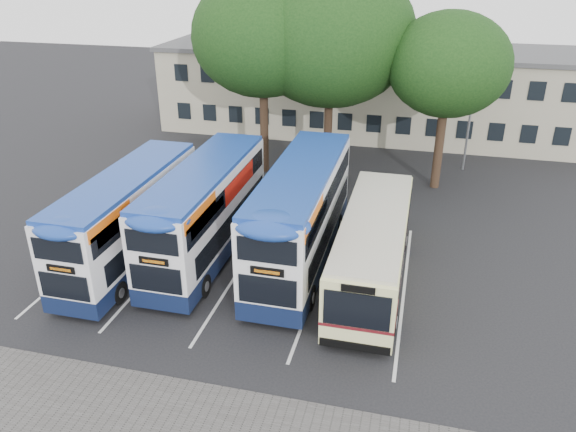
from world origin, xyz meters
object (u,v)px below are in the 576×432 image
(tree_mid, at_px, (331,35))
(bus_dd_right, at_px, (301,211))
(tree_right, at_px, (449,65))
(bus_dd_left, at_px, (129,215))
(lamp_post, at_px, (474,89))
(bus_dd_mid, at_px, (206,207))
(bus_single, at_px, (373,244))
(tree_left, at_px, (263,36))

(tree_mid, distance_m, bus_dd_right, 12.90)
(tree_right, distance_m, bus_dd_left, 18.20)
(tree_mid, height_order, bus_dd_left, tree_mid)
(tree_mid, bearing_deg, lamp_post, 14.19)
(tree_right, bearing_deg, bus_dd_mid, -132.77)
(tree_mid, bearing_deg, bus_dd_mid, -105.30)
(tree_right, distance_m, bus_dd_mid, 15.23)
(bus_dd_right, bearing_deg, bus_single, -14.50)
(lamp_post, height_order, tree_mid, tree_mid)
(bus_dd_right, bearing_deg, tree_left, 114.06)
(bus_single, bearing_deg, lamp_post, 73.95)
(tree_left, distance_m, bus_dd_right, 12.77)
(bus_dd_left, distance_m, bus_single, 10.45)
(tree_mid, distance_m, bus_dd_mid, 13.63)
(lamp_post, relative_size, bus_single, 0.90)
(tree_right, relative_size, bus_dd_left, 1.01)
(lamp_post, bearing_deg, tree_mid, -165.81)
(tree_mid, height_order, tree_right, tree_mid)
(tree_mid, bearing_deg, bus_dd_right, -85.32)
(bus_single, bearing_deg, tree_left, 124.89)
(lamp_post, bearing_deg, bus_dd_mid, -129.56)
(bus_dd_mid, relative_size, bus_single, 1.00)
(tree_left, relative_size, tree_mid, 0.94)
(tree_left, distance_m, bus_single, 15.16)
(tree_left, distance_m, tree_mid, 3.87)
(bus_dd_mid, bearing_deg, bus_dd_right, 4.90)
(lamp_post, bearing_deg, tree_right, -117.03)
(tree_left, bearing_deg, lamp_post, 14.81)
(bus_dd_mid, xyz_separation_m, bus_single, (7.39, -0.47, -0.61))
(bus_dd_mid, bearing_deg, tree_right, 47.23)
(tree_mid, height_order, bus_dd_right, tree_mid)
(tree_mid, bearing_deg, tree_left, -163.82)
(lamp_post, height_order, tree_left, tree_left)
(bus_dd_left, relative_size, bus_dd_right, 0.92)
(tree_right, distance_m, bus_single, 12.54)
(bus_dd_left, xyz_separation_m, bus_single, (10.40, 0.87, -0.52))
(lamp_post, bearing_deg, bus_dd_left, -133.55)
(tree_left, height_order, bus_single, tree_left)
(tree_mid, height_order, bus_dd_mid, tree_mid)
(lamp_post, relative_size, bus_dd_mid, 0.90)
(tree_left, height_order, bus_dd_left, tree_left)
(bus_dd_right, xyz_separation_m, bus_single, (3.20, -0.83, -0.72))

